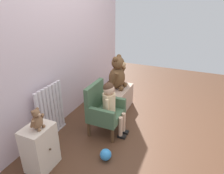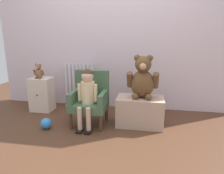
# 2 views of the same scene
# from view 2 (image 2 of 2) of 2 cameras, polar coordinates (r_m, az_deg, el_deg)

# --- Properties ---
(ground_plane) EXTENTS (6.00, 6.00, 0.00)m
(ground_plane) POSITION_cam_2_polar(r_m,az_deg,el_deg) (2.26, -4.97, -15.68)
(ground_plane) COLOR #4E2F1E
(back_wall) EXTENTS (3.80, 0.05, 2.40)m
(back_wall) POSITION_cam_2_polar(r_m,az_deg,el_deg) (3.17, 0.51, 15.50)
(back_wall) COLOR silver
(back_wall) RESTS_ON ground_plane
(radiator) EXTENTS (0.50, 0.05, 0.71)m
(radiator) POSITION_cam_2_polar(r_m,az_deg,el_deg) (3.28, -9.31, 0.36)
(radiator) COLOR silver
(radiator) RESTS_ON ground_plane
(small_dresser) EXTENTS (0.32, 0.27, 0.52)m
(small_dresser) POSITION_cam_2_polar(r_m,az_deg,el_deg) (3.28, -19.40, -1.99)
(small_dresser) COLOR beige
(small_dresser) RESTS_ON ground_plane
(child_armchair) EXTENTS (0.45, 0.41, 0.69)m
(child_armchair) POSITION_cam_2_polar(r_m,az_deg,el_deg) (2.63, -6.26, -3.23)
(child_armchair) COLOR #436144
(child_armchair) RESTS_ON ground_plane
(child_figure) EXTENTS (0.25, 0.35, 0.74)m
(child_figure) POSITION_cam_2_polar(r_m,az_deg,el_deg) (2.49, -7.08, -0.82)
(child_figure) COLOR beige
(child_figure) RESTS_ON ground_plane
(low_bench) EXTENTS (0.59, 0.36, 0.37)m
(low_bench) POSITION_cam_2_polar(r_m,az_deg,el_deg) (2.63, 7.96, -6.87)
(low_bench) COLOR tan
(low_bench) RESTS_ON ground_plane
(large_teddy_bear) EXTENTS (0.39, 0.28, 0.54)m
(large_teddy_bear) POSITION_cam_2_polar(r_m,az_deg,el_deg) (2.52, 8.74, 2.25)
(large_teddy_bear) COLOR brown
(large_teddy_bear) RESTS_ON low_bench
(small_teddy_bear) EXTENTS (0.16, 0.11, 0.22)m
(small_teddy_bear) POSITION_cam_2_polar(r_m,az_deg,el_deg) (3.18, -20.20, 4.07)
(small_teddy_bear) COLOR brown
(small_teddy_bear) RESTS_ON small_dresser
(toy_ball) EXTENTS (0.13, 0.13, 0.13)m
(toy_ball) POSITION_cam_2_polar(r_m,az_deg,el_deg) (2.68, -18.31, -9.84)
(toy_ball) COLOR #3287D0
(toy_ball) RESTS_ON ground_plane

